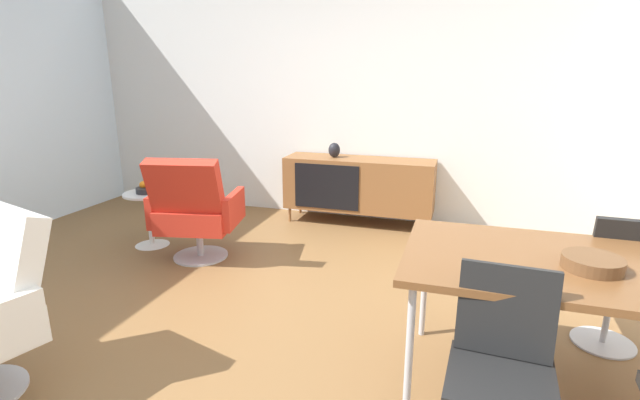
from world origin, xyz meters
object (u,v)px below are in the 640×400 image
(vase_cobalt, at_px, (334,150))
(wooden_bowl_on_table, at_px, (593,263))
(dining_chair_back_right, at_px, (618,277))
(side_table_round, at_px, (149,213))
(dining_chair_front_left, at_px, (501,369))
(dining_table, at_px, (577,271))
(sideboard, at_px, (359,184))
(fruit_bowl, at_px, (147,189))
(lounge_chair_red, at_px, (195,209))

(vase_cobalt, height_order, wooden_bowl_on_table, vase_cobalt)
(dining_chair_back_right, distance_m, side_table_round, 3.76)
(dining_chair_front_left, bearing_deg, vase_cobalt, 116.97)
(dining_table, distance_m, dining_chair_back_right, 0.70)
(dining_chair_back_right, height_order, side_table_round, dining_chair_back_right)
(sideboard, xyz_separation_m, dining_chair_front_left, (1.27, -3.03, 0.03))
(dining_chair_front_left, xyz_separation_m, fruit_bowl, (-3.01, 1.78, 0.09))
(lounge_chair_red, distance_m, side_table_round, 0.66)
(sideboard, xyz_separation_m, fruit_bowl, (-1.74, -1.26, 0.12))
(vase_cobalt, height_order, dining_table, vase_cobalt)
(dining_chair_back_right, distance_m, fruit_bowl, 3.76)
(dining_chair_front_left, bearing_deg, dining_table, 58.23)
(vase_cobalt, xyz_separation_m, dining_table, (1.89, -2.48, -0.10))
(side_table_round, xyz_separation_m, fruit_bowl, (0.00, 0.00, 0.23))
(wooden_bowl_on_table, distance_m, fruit_bowl, 3.63)
(wooden_bowl_on_table, bearing_deg, dining_chair_front_left, -128.06)
(vase_cobalt, height_order, side_table_round, vase_cobalt)
(dining_chair_back_right, bearing_deg, dining_table, -121.95)
(lounge_chair_red, bearing_deg, dining_table, -20.65)
(dining_table, relative_size, side_table_round, 3.08)
(sideboard, distance_m, dining_chair_front_left, 3.29)
(dining_chair_back_right, xyz_separation_m, dining_chair_front_left, (-0.69, -1.12, 0.00))
(vase_cobalt, bearing_deg, wooden_bowl_on_table, -52.77)
(vase_cobalt, xyz_separation_m, side_table_round, (-1.46, -1.26, -0.48))
(wooden_bowl_on_table, height_order, fruit_bowl, wooden_bowl_on_table)
(dining_table, height_order, lounge_chair_red, lounge_chair_red)
(dining_chair_front_left, height_order, fruit_bowl, dining_chair_front_left)
(dining_table, bearing_deg, dining_chair_front_left, -121.77)
(dining_chair_front_left, distance_m, lounge_chair_red, 2.87)
(dining_chair_back_right, relative_size, dining_chair_front_left, 1.00)
(sideboard, height_order, dining_chair_front_left, dining_chair_front_left)
(lounge_chair_red, bearing_deg, dining_chair_back_right, -8.69)
(vase_cobalt, height_order, fruit_bowl, vase_cobalt)
(dining_table, relative_size, dining_chair_back_right, 1.87)
(vase_cobalt, bearing_deg, side_table_round, -139.24)
(dining_chair_back_right, height_order, dining_chair_front_left, same)
(side_table_round, bearing_deg, lounge_chair_red, -16.79)
(sideboard, xyz_separation_m, dining_table, (1.61, -2.47, 0.26))
(wooden_bowl_on_table, height_order, side_table_round, wooden_bowl_on_table)
(lounge_chair_red, xyz_separation_m, fruit_bowl, (-0.62, 0.19, 0.09))
(vase_cobalt, distance_m, dining_chair_front_left, 3.42)
(dining_chair_front_left, distance_m, fruit_bowl, 3.49)
(lounge_chair_red, bearing_deg, fruit_bowl, 163.20)
(wooden_bowl_on_table, distance_m, lounge_chair_red, 3.00)
(dining_chair_front_left, relative_size, side_table_round, 1.65)
(lounge_chair_red, height_order, fruit_bowl, lounge_chair_red)
(vase_cobalt, height_order, dining_chair_back_right, vase_cobalt)
(vase_cobalt, xyz_separation_m, dining_chair_back_right, (2.24, -1.92, -0.33))
(sideboard, distance_m, side_table_round, 2.15)
(vase_cobalt, relative_size, dining_chair_back_right, 0.18)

